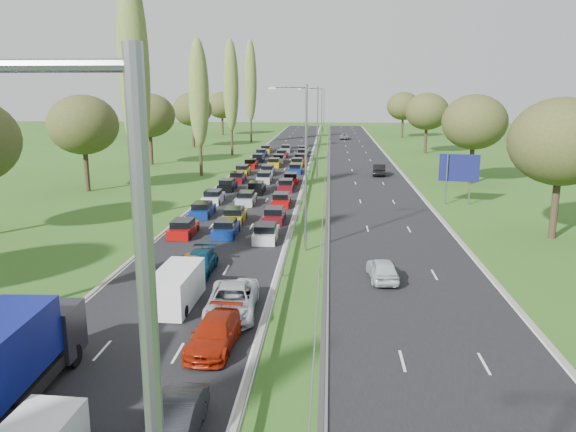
# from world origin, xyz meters

# --- Properties ---
(ground) EXTENTS (260.00, 260.00, 0.00)m
(ground) POSITION_xyz_m (4.50, 80.00, 0.00)
(ground) COLOR #2A561A
(ground) RESTS_ON ground
(near_carriageway) EXTENTS (10.50, 215.00, 0.04)m
(near_carriageway) POSITION_xyz_m (-2.25, 82.50, 0.00)
(near_carriageway) COLOR black
(near_carriageway) RESTS_ON ground
(far_carriageway) EXTENTS (10.50, 215.00, 0.04)m
(far_carriageway) POSITION_xyz_m (11.25, 82.50, 0.00)
(far_carriageway) COLOR black
(far_carriageway) RESTS_ON ground
(central_reservation) EXTENTS (2.36, 215.00, 0.32)m
(central_reservation) POSITION_xyz_m (4.50, 82.50, 0.55)
(central_reservation) COLOR gray
(central_reservation) RESTS_ON ground
(lamp_columns) EXTENTS (0.18, 140.18, 12.00)m
(lamp_columns) POSITION_xyz_m (4.50, 78.00, 6.00)
(lamp_columns) COLOR gray
(lamp_columns) RESTS_ON ground
(poplar_row) EXTENTS (2.80, 127.80, 22.44)m
(poplar_row) POSITION_xyz_m (-11.50, 68.17, 12.39)
(poplar_row) COLOR #2D2116
(poplar_row) RESTS_ON ground
(woodland_left) EXTENTS (8.00, 166.00, 11.10)m
(woodland_left) POSITION_xyz_m (-22.00, 62.63, 7.68)
(woodland_left) COLOR #2D2116
(woodland_left) RESTS_ON ground
(woodland_right) EXTENTS (8.00, 153.00, 11.10)m
(woodland_right) POSITION_xyz_m (24.00, 66.67, 7.68)
(woodland_right) COLOR #2D2116
(woodland_right) RESTS_ON ground
(traffic_queue_fill) EXTENTS (9.08, 68.42, 0.80)m
(traffic_queue_fill) POSITION_xyz_m (-2.23, 77.48, 0.44)
(traffic_queue_fill) COLOR #A50C0A
(traffic_queue_fill) RESTS_ON ground
(near_car_7) EXTENTS (1.94, 4.71, 1.36)m
(near_car_7) POSITION_xyz_m (-2.12, 37.21, 0.70)
(near_car_7) COLOR #053453
(near_car_7) RESTS_ON near_carriageway
(near_car_8) EXTENTS (1.94, 4.17, 1.38)m
(near_car_8) POSITION_xyz_m (-2.46, 36.57, 0.71)
(near_car_8) COLOR #C3700D
(near_car_8) RESTS_ON near_carriageway
(near_car_9) EXTENTS (1.52, 4.27, 1.40)m
(near_car_9) POSITION_xyz_m (1.13, 19.64, 0.72)
(near_car_9) COLOR black
(near_car_9) RESTS_ON near_carriageway
(near_car_10) EXTENTS (2.87, 5.64, 1.53)m
(near_car_10) POSITION_xyz_m (1.18, 30.56, 0.78)
(near_car_10) COLOR silver
(near_car_10) RESTS_ON near_carriageway
(near_car_11) EXTENTS (2.23, 4.90, 1.39)m
(near_car_11) POSITION_xyz_m (1.06, 26.67, 0.71)
(near_car_11) COLOR #991D09
(near_car_11) RESTS_ON near_carriageway
(near_car_12) EXTENTS (1.79, 4.04, 1.35)m
(near_car_12) POSITION_xyz_m (1.46, 31.78, 0.69)
(near_car_12) COLOR white
(near_car_12) RESTS_ON near_carriageway
(far_car_0) EXTENTS (1.92, 4.18, 1.39)m
(far_car_0) POSITION_xyz_m (9.57, 36.77, 0.71)
(far_car_0) COLOR silver
(far_car_0) RESTS_ON far_carriageway
(far_car_1) EXTENTS (2.07, 4.92, 1.58)m
(far_car_1) POSITION_xyz_m (13.06, 81.08, 0.81)
(far_car_1) COLOR black
(far_car_1) RESTS_ON far_carriageway
(far_car_2) EXTENTS (2.22, 4.76, 1.32)m
(far_car_2) POSITION_xyz_m (9.59, 139.45, 0.68)
(far_car_2) COLOR gray
(far_car_2) RESTS_ON far_carriageway
(blue_lorry) EXTENTS (2.34, 8.43, 3.56)m
(blue_lorry) POSITION_xyz_m (-5.57, 21.34, 1.86)
(blue_lorry) COLOR black
(blue_lorry) RESTS_ON near_carriageway
(white_van_rear) EXTENTS (1.99, 5.08, 2.04)m
(white_van_rear) POSITION_xyz_m (-2.06, 31.85, 1.05)
(white_van_rear) COLOR white
(white_van_rear) RESTS_ON near_carriageway
(direction_sign) EXTENTS (3.95, 0.85, 5.20)m
(direction_sign) POSITION_xyz_m (19.40, 61.24, 3.57)
(direction_sign) COLOR gray
(direction_sign) RESTS_ON ground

